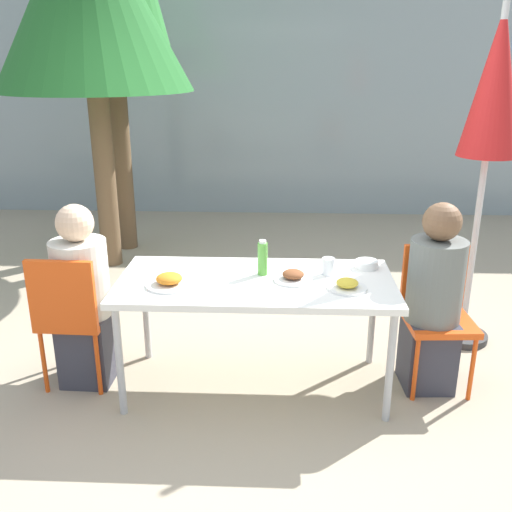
% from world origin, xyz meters
% --- Properties ---
extents(ground_plane, '(24.00, 24.00, 0.00)m').
position_xyz_m(ground_plane, '(0.00, 0.00, 0.00)').
color(ground_plane, tan).
extents(building_facade, '(10.00, 0.20, 3.00)m').
position_xyz_m(building_facade, '(0.00, 4.34, 1.50)').
color(building_facade, '#89999E').
rests_on(building_facade, ground).
extents(dining_table, '(1.65, 0.78, 0.72)m').
position_xyz_m(dining_table, '(0.00, 0.00, 0.67)').
color(dining_table, white).
rests_on(dining_table, ground).
extents(chair_left, '(0.41, 0.41, 0.88)m').
position_xyz_m(chair_left, '(-1.13, -0.04, 0.52)').
color(chair_left, '#E54C14').
rests_on(chair_left, ground).
extents(person_left, '(0.34, 0.34, 1.16)m').
position_xyz_m(person_left, '(-1.07, 0.03, 0.55)').
color(person_left, '#383842').
rests_on(person_left, ground).
extents(chair_right, '(0.42, 0.42, 0.88)m').
position_xyz_m(chair_right, '(1.12, 0.14, 0.52)').
color(chair_right, '#E54C14').
rests_on(chair_right, ground).
extents(person_right, '(0.33, 0.33, 1.19)m').
position_xyz_m(person_right, '(1.07, 0.06, 0.57)').
color(person_right, '#383842').
rests_on(person_right, ground).
extents(closed_umbrella, '(0.39, 0.39, 2.30)m').
position_xyz_m(closed_umbrella, '(1.49, 0.69, 1.73)').
color(closed_umbrella, '#333333').
rests_on(closed_umbrella, ground).
extents(plate_0, '(0.28, 0.28, 0.07)m').
position_xyz_m(plate_0, '(-0.50, -0.11, 0.75)').
color(plate_0, white).
rests_on(plate_0, dining_table).
extents(plate_1, '(0.23, 0.23, 0.06)m').
position_xyz_m(plate_1, '(0.53, -0.12, 0.75)').
color(plate_1, white).
rests_on(plate_1, dining_table).
extents(plate_2, '(0.23, 0.23, 0.07)m').
position_xyz_m(plate_2, '(0.22, 0.00, 0.75)').
color(plate_2, white).
rests_on(plate_2, dining_table).
extents(bottle, '(0.06, 0.06, 0.22)m').
position_xyz_m(bottle, '(0.04, 0.09, 0.83)').
color(bottle, '#51A338').
rests_on(bottle, dining_table).
extents(drinking_cup, '(0.08, 0.08, 0.10)m').
position_xyz_m(drinking_cup, '(0.43, 0.11, 0.78)').
color(drinking_cup, white).
rests_on(drinking_cup, dining_table).
extents(salad_bowl, '(0.14, 0.14, 0.05)m').
position_xyz_m(salad_bowl, '(0.68, 0.23, 0.75)').
color(salad_bowl, white).
rests_on(salad_bowl, dining_table).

